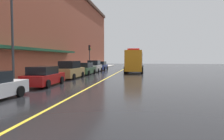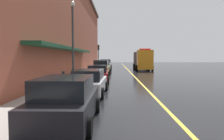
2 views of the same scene
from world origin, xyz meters
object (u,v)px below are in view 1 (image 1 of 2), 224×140
Objects in this scene: parked_car_6 at (101,66)px; parking_meter_1 at (93,64)px; parked_car_5 at (94,66)px; street_lamp_left at (12,30)px; parked_car_3 at (70,70)px; parked_car_4 at (85,69)px; traffic_light_near at (90,53)px; parked_car_2 at (44,77)px; parking_meter_0 at (91,65)px; utility_truck at (134,61)px.

parking_meter_1 is at bearing 118.15° from parked_car_6.
street_lamp_left reaches higher than parked_car_5.
parked_car_3 reaches higher than parked_car_4.
parked_car_4 is 1.08× the size of parked_car_5.
parked_car_3 is 15.71m from parking_meter_1.
parked_car_4 is at bearing -179.68° from parked_car_6.
parking_meter_1 is at bearing 88.49° from street_lamp_left.
parked_car_6 is 3.28× the size of parking_meter_1.
parked_car_6 is at bearing -1.44° from parked_car_5.
parked_car_3 is 1.08× the size of traffic_light_near.
parking_meter_0 is at bearing 2.30° from parked_car_2.
parked_car_5 is 0.57× the size of utility_truck.
street_lamp_left is at bearing 172.14° from parked_car_5.
parking_meter_0 is (-1.40, 3.25, 0.20)m from parked_car_5.
parked_car_4 is 1.09× the size of traffic_light_near.
parked_car_5 is (-0.02, 11.06, -0.02)m from parked_car_3.
traffic_light_near reaches higher than parked_car_2.
parked_car_6 reaches higher than parked_car_4.
parked_car_2 is at bearing -20.11° from utility_truck.
parking_meter_0 is at bearing 21.79° from parked_car_5.
parked_car_5 is 0.99× the size of parked_car_6.
traffic_light_near is (-1.36, 13.23, 2.27)m from parked_car_3.
street_lamp_left reaches higher than parking_meter_0.
utility_truck is (6.46, 0.19, 0.85)m from parked_car_5.
parked_car_5 is 4.80m from parking_meter_1.
parked_car_3 is at bearing 74.05° from street_lamp_left.
parking_meter_1 is at bearing 2.05° from parked_car_2.
parked_car_2 is 21.92m from parking_meter_1.
street_lamp_left is (-2.00, -18.14, 3.53)m from parked_car_5.
parked_car_3 is 0.67× the size of street_lamp_left.
parking_meter_1 is (-1.40, 4.59, 0.20)m from parked_car_5.
parked_car_5 reaches higher than parking_meter_1.
traffic_light_near reaches higher than parked_car_3.
parked_car_6 is 3.28× the size of parking_meter_0.
traffic_light_near reaches higher than parked_car_6.
traffic_light_near is at bearing 30.17° from parked_car_5.
parked_car_2 is at bearing -177.84° from parked_car_3.
parked_car_2 is 0.98× the size of parked_car_4.
parking_meter_1 is (0.00, 1.34, 0.00)m from parking_meter_0.
parking_meter_0 is 1.34m from parking_meter_1.
traffic_light_near is at bearing 88.13° from street_lamp_left.
utility_truck is at bearing -29.25° from parking_meter_1.
street_lamp_left is (-0.60, -22.73, 3.34)m from parking_meter_1.
parked_car_2 is 3.45× the size of parking_meter_1.
parked_car_2 is at bearing -179.87° from parked_car_6.
parking_meter_1 is at bearing 9.44° from parked_car_4.
parked_car_3 is at bearing 178.55° from parked_car_5.
utility_truck reaches higher than parked_car_5.
traffic_light_near is at bearing -88.54° from parking_meter_1.
parked_car_6 is 23.84m from street_lamp_left.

